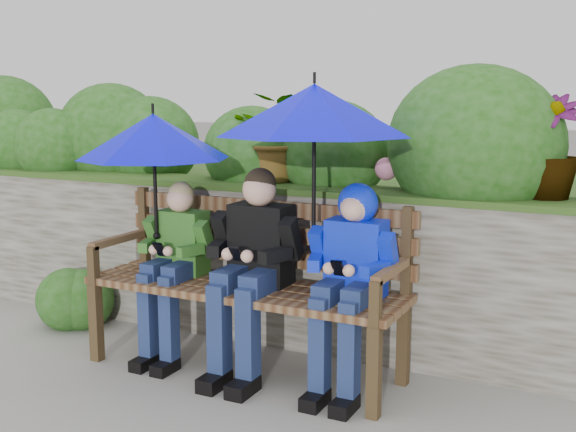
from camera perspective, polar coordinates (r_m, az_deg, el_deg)
The scene contains 8 objects.
ground at distance 4.10m, azimuth -0.64°, elevation -13.42°, with size 60.00×60.00×0.00m, color gray.
garden_backdrop at distance 5.35m, azimuth 6.32°, elevation -0.74°, with size 8.01×2.87×1.81m.
park_bench at distance 4.22m, azimuth -3.02°, elevation -4.54°, with size 1.90×0.56×1.01m.
boy_left at distance 4.39m, azimuth -8.95°, elevation -3.33°, with size 0.43×0.50×1.08m.
boy_middle at distance 4.08m, azimuth -2.82°, elevation -3.54°, with size 0.51×0.60×1.19m.
boy_right at distance 3.85m, azimuth 4.94°, elevation -4.13°, with size 0.47×0.57×1.14m.
umbrella_left at distance 4.35m, azimuth -10.58°, elevation 6.20°, with size 0.91×0.91×0.81m.
umbrella_right at distance 3.87m, azimuth 2.09°, elevation 8.38°, with size 1.07×1.07×0.96m.
Camera 1 is at (1.72, -3.35, 1.61)m, focal length 45.00 mm.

